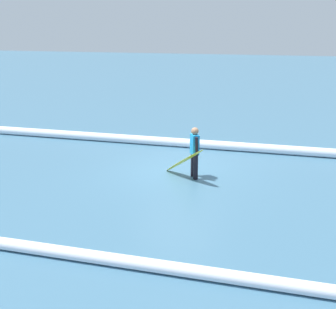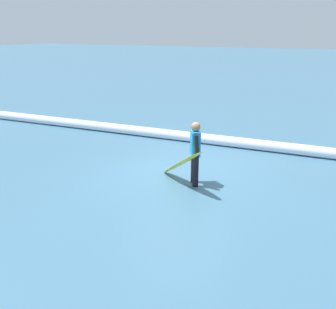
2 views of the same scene
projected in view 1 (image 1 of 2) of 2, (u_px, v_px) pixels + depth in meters
The scene contains 5 objects.
ground_plane at pixel (178, 171), 13.69m from camera, with size 132.16×132.16×0.00m, color #406C87.
surfer at pixel (195, 150), 12.82m from camera, with size 0.35×0.53×1.56m.
surfboard at pixel (184, 161), 12.83m from camera, with size 1.61×1.35×1.14m.
wave_crest_foreground at pixel (184, 143), 16.41m from camera, with size 0.33×0.33×17.82m, color white.
wave_crest_midground at pixel (208, 274), 7.70m from camera, with size 0.25×0.25×16.85m, color white.
Camera 1 is at (-3.69, 12.47, 4.33)m, focal length 46.02 mm.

